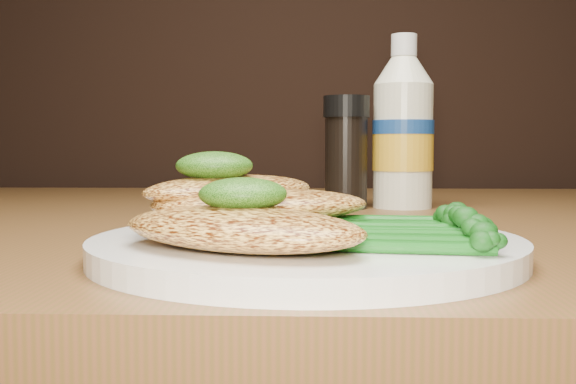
{
  "coord_description": "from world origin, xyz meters",
  "views": [
    {
      "loc": [
        -0.07,
        0.38,
        0.82
      ],
      "look_at": [
        -0.09,
        0.81,
        0.79
      ],
      "focal_mm": 42.85,
      "sensor_mm": 36.0,
      "label": 1
    }
  ],
  "objects": [
    {
      "name": "plate",
      "position": [
        -0.07,
        0.79,
        0.76
      ],
      "size": [
        0.26,
        0.26,
        0.01
      ],
      "primitive_type": "cylinder",
      "color": "white",
      "rests_on": "dining_table"
    },
    {
      "name": "chicken_front",
      "position": [
        -0.11,
        0.74,
        0.77
      ],
      "size": [
        0.16,
        0.14,
        0.02
      ],
      "primitive_type": "ellipsoid",
      "rotation": [
        0.0,
        0.0,
        -0.52
      ],
      "color": "#EAAC4A",
      "rests_on": "plate"
    },
    {
      "name": "chicken_mid",
      "position": [
        -0.1,
        0.79,
        0.78
      ],
      "size": [
        0.14,
        0.09,
        0.02
      ],
      "primitive_type": "ellipsoid",
      "rotation": [
        0.0,
        0.0,
        0.18
      ],
      "color": "#EAAC4A",
      "rests_on": "plate"
    },
    {
      "name": "chicken_back",
      "position": [
        -0.12,
        0.81,
        0.79
      ],
      "size": [
        0.13,
        0.13,
        0.02
      ],
      "primitive_type": "ellipsoid",
      "rotation": [
        0.0,
        0.0,
        0.76
      ],
      "color": "#EAAC4A",
      "rests_on": "plate"
    },
    {
      "name": "pesto_front",
      "position": [
        -0.11,
        0.74,
        0.79
      ],
      "size": [
        0.05,
        0.05,
        0.02
      ],
      "primitive_type": "ellipsoid",
      "rotation": [
        0.0,
        0.0,
        0.17
      ],
      "color": "black",
      "rests_on": "chicken_front"
    },
    {
      "name": "pesto_back",
      "position": [
        -0.13,
        0.8,
        0.81
      ],
      "size": [
        0.06,
        0.05,
        0.02
      ],
      "primitive_type": "ellipsoid",
      "rotation": [
        0.0,
        0.0,
        0.19
      ],
      "color": "black",
      "rests_on": "chicken_back"
    },
    {
      "name": "broccolini_bundle",
      "position": [
        -0.03,
        0.77,
        0.77
      ],
      "size": [
        0.14,
        0.11,
        0.02
      ],
      "primitive_type": null,
      "rotation": [
        0.0,
        0.0,
        0.2
      ],
      "color": "#135815",
      "rests_on": "plate"
    },
    {
      "name": "mayo_bottle",
      "position": [
        0.03,
        1.13,
        0.84
      ],
      "size": [
        0.07,
        0.07,
        0.19
      ],
      "primitive_type": null,
      "rotation": [
        0.0,
        0.0,
        0.14
      ],
      "color": "#E7E5C4",
      "rests_on": "dining_table"
    },
    {
      "name": "pepper_grinder",
      "position": [
        -0.04,
        1.11,
        0.81
      ],
      "size": [
        0.05,
        0.05,
        0.12
      ],
      "primitive_type": null,
      "rotation": [
        0.0,
        0.0,
        -0.09
      ],
      "color": "black",
      "rests_on": "dining_table"
    }
  ]
}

